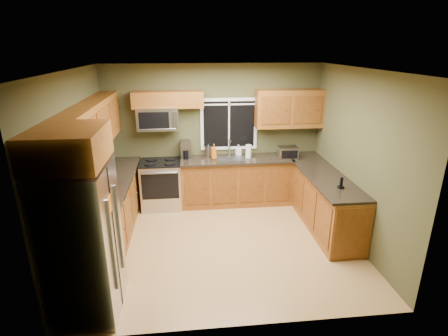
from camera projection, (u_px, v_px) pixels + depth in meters
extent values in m
plane|color=#B2854E|center=(223.00, 242.00, 5.65)|extent=(4.20, 4.20, 0.00)
plane|color=white|center=(223.00, 69.00, 4.75)|extent=(4.20, 4.20, 0.00)
plane|color=#464527|center=(214.00, 134.00, 6.89)|extent=(4.20, 0.00, 4.20)
plane|color=#464527|center=(242.00, 220.00, 3.51)|extent=(4.20, 0.00, 4.20)
plane|color=#464527|center=(77.00, 168.00, 4.99)|extent=(0.00, 3.60, 3.60)
plane|color=#464527|center=(358.00, 159.00, 5.41)|extent=(0.00, 3.60, 3.60)
cube|color=white|center=(229.00, 124.00, 6.84)|extent=(1.12, 0.03, 1.02)
cube|color=black|center=(229.00, 124.00, 6.83)|extent=(1.00, 0.01, 0.90)
cube|color=white|center=(229.00, 124.00, 6.83)|extent=(0.03, 0.01, 0.90)
cube|color=white|center=(229.00, 104.00, 6.70)|extent=(1.00, 0.01, 0.03)
cube|color=brown|center=(112.00, 209.00, 5.77)|extent=(0.60, 2.65, 0.90)
cube|color=black|center=(111.00, 183.00, 5.61)|extent=(0.65, 2.65, 0.04)
cube|color=brown|center=(236.00, 181.00, 6.95)|extent=(2.17, 0.60, 0.90)
cube|color=black|center=(237.00, 159.00, 6.77)|extent=(2.17, 0.65, 0.04)
cube|color=brown|center=(321.00, 198.00, 6.20)|extent=(0.60, 2.50, 0.90)
cube|color=brown|center=(353.00, 234.00, 5.01)|extent=(0.56, 0.02, 0.82)
cube|color=black|center=(322.00, 173.00, 6.04)|extent=(0.65, 2.50, 0.04)
cube|color=brown|center=(93.00, 126.00, 5.28)|extent=(0.33, 2.65, 0.72)
cube|color=brown|center=(168.00, 99.00, 6.41)|extent=(1.30, 0.33, 0.30)
cube|color=brown|center=(289.00, 109.00, 6.71)|extent=(1.30, 0.33, 0.72)
cube|color=brown|center=(68.00, 146.00, 3.58)|extent=(0.72, 0.90, 0.38)
cube|color=#B7B7BC|center=(83.00, 242.00, 3.96)|extent=(0.72, 0.90, 1.80)
cube|color=slate|center=(112.00, 246.00, 3.79)|extent=(0.03, 0.04, 1.10)
cube|color=slate|center=(119.00, 228.00, 4.17)|extent=(0.03, 0.04, 1.10)
cube|color=black|center=(116.00, 240.00, 3.99)|extent=(0.01, 0.02, 1.78)
cube|color=orange|center=(110.00, 205.00, 3.74)|extent=(0.01, 0.14, 0.20)
cube|color=#B7B7BC|center=(162.00, 185.00, 6.78)|extent=(0.76, 0.65, 0.90)
cube|color=black|center=(160.00, 163.00, 6.63)|extent=(0.76, 0.64, 0.03)
cube|color=black|center=(160.00, 187.00, 6.44)|extent=(0.68, 0.02, 0.50)
cylinder|color=slate|center=(159.00, 173.00, 6.33)|extent=(0.64, 0.04, 0.04)
cylinder|color=black|center=(150.00, 164.00, 6.47)|extent=(0.20, 0.20, 0.01)
cylinder|color=black|center=(169.00, 163.00, 6.51)|extent=(0.20, 0.20, 0.01)
cylinder|color=black|center=(151.00, 159.00, 6.73)|extent=(0.20, 0.20, 0.01)
cylinder|color=black|center=(170.00, 159.00, 6.77)|extent=(0.20, 0.20, 0.01)
cube|color=#B7B7BC|center=(158.00, 118.00, 6.48)|extent=(0.76, 0.38, 0.42)
cube|color=black|center=(154.00, 120.00, 6.29)|extent=(0.54, 0.01, 0.30)
cube|color=slate|center=(175.00, 120.00, 6.33)|extent=(0.10, 0.01, 0.30)
cylinder|color=slate|center=(158.00, 129.00, 6.34)|extent=(0.66, 0.02, 0.02)
cube|color=slate|center=(231.00, 159.00, 6.76)|extent=(0.60, 0.42, 0.02)
cylinder|color=#B7B7BC|center=(229.00, 147.00, 6.89)|extent=(0.03, 0.03, 0.34)
cylinder|color=#B7B7BC|center=(230.00, 140.00, 6.76)|extent=(0.03, 0.18, 0.03)
cube|color=#B7B7BC|center=(288.00, 152.00, 6.75)|extent=(0.37, 0.29, 0.23)
cube|color=black|center=(290.00, 155.00, 6.61)|extent=(0.31, 0.02, 0.16)
cube|color=slate|center=(186.00, 149.00, 6.77)|extent=(0.20, 0.25, 0.33)
cylinder|color=black|center=(186.00, 154.00, 6.72)|extent=(0.12, 0.12, 0.18)
cylinder|color=#B7B7BC|center=(208.00, 151.00, 6.84)|extent=(0.15, 0.15, 0.21)
cone|color=black|center=(208.00, 145.00, 6.80)|extent=(0.10, 0.10, 0.06)
cylinder|color=white|center=(248.00, 151.00, 6.77)|extent=(0.12, 0.12, 0.26)
cylinder|color=slate|center=(249.00, 145.00, 6.72)|extent=(0.02, 0.02, 0.04)
imported|color=orange|center=(214.00, 152.00, 6.69)|extent=(0.13, 0.13, 0.29)
imported|color=white|center=(238.00, 150.00, 6.95)|extent=(0.12, 0.12, 0.21)
cube|color=black|center=(341.00, 187.00, 5.35)|extent=(0.09, 0.09, 0.04)
cube|color=black|center=(341.00, 182.00, 5.32)|extent=(0.04, 0.03, 0.14)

